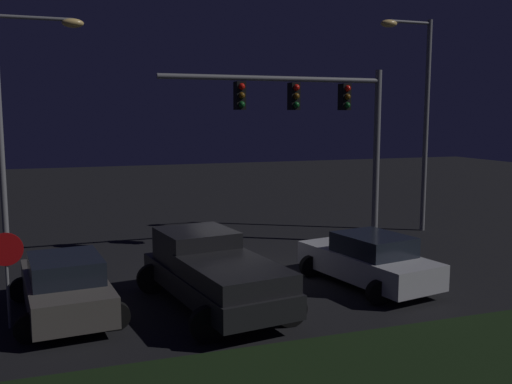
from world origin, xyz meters
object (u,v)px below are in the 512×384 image
car_sedan (65,286)px  street_lamp_left (18,107)px  street_lamp_right (418,102)px  pickup_truck (212,268)px  traffic_signal_gantry (318,114)px  car_sedan_far (368,260)px  stop_sign (6,262)px

car_sedan → street_lamp_left: bearing=5.6°
street_lamp_left → street_lamp_right: street_lamp_right is taller
car_sedan → street_lamp_right: (14.06, 5.97, 4.66)m
pickup_truck → car_sedan: size_ratio=1.24×
street_lamp_left → street_lamp_right: 15.21m
car_sedan → traffic_signal_gantry: bearing=-68.1°
car_sedan_far → stop_sign: (-9.45, -0.21, 0.82)m
street_lamp_right → car_sedan_far: bearing=-133.2°
pickup_truck → stop_sign: bearing=80.9°
street_lamp_right → street_lamp_left: bearing=-180.0°
street_lamp_left → car_sedan_far: bearing=-33.6°
street_lamp_left → traffic_signal_gantry: bearing=-8.0°
car_sedan_far → pickup_truck: bearing=82.8°
car_sedan_far → street_lamp_left: 12.06m
pickup_truck → stop_sign: 4.80m
car_sedan → pickup_truck: bearing=-103.8°
street_lamp_left → pickup_truck: bearing=-54.3°
pickup_truck → street_lamp_left: bearing=27.3°
traffic_signal_gantry → street_lamp_left: (-10.03, 1.41, 0.21)m
car_sedan_far → traffic_signal_gantry: 6.40m
street_lamp_left → street_lamp_right: size_ratio=0.93×
street_lamp_left → stop_sign: bearing=-90.8°
car_sedan_far → traffic_signal_gantry: size_ratio=0.56×
pickup_truck → traffic_signal_gantry: 8.36m
stop_sign → pickup_truck: bearing=-0.7°
traffic_signal_gantry → stop_sign: size_ratio=3.73×
street_lamp_right → car_sedan: bearing=-157.0°
stop_sign → traffic_signal_gantry: bearing=26.4°
pickup_truck → street_lamp_left: street_lamp_left is taller
car_sedan → stop_sign: bearing=105.5°
car_sedan_far → traffic_signal_gantry: bearing=-18.5°
stop_sign → street_lamp_right: bearing=22.8°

